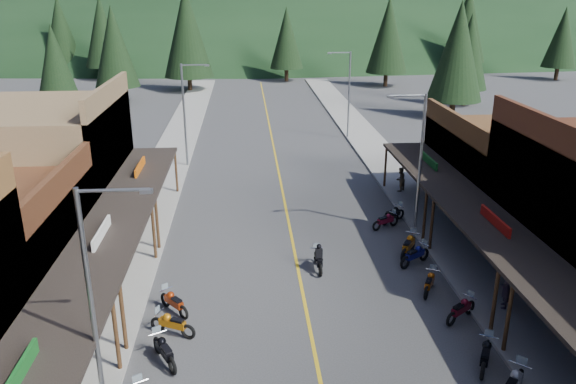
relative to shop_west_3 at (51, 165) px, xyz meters
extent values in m
plane|color=#38383A|center=(13.78, -11.30, -3.52)|extent=(220.00, 220.00, 0.00)
cube|color=gold|center=(13.78, 8.70, -3.51)|extent=(0.15, 90.00, 0.01)
cube|color=gray|center=(5.08, 8.70, -3.44)|extent=(3.40, 94.00, 0.15)
cube|color=gray|center=(22.48, 8.70, -3.44)|extent=(3.40, 94.00, 0.15)
cylinder|color=#472D19|center=(6.58, -14.70, -2.02)|extent=(0.16, 0.16, 3.00)
cube|color=#14591E|center=(5.08, -19.20, -0.32)|extent=(0.12, 3.00, 0.70)
cube|color=#3F2111|center=(3.63, -9.60, -0.42)|extent=(0.30, 9.00, 6.20)
cube|color=black|center=(5.08, -9.60, -0.52)|extent=(3.20, 9.00, 0.18)
cylinder|color=#472D19|center=(6.58, -13.50, -2.02)|extent=(0.16, 0.16, 3.00)
cylinder|color=#472D19|center=(6.58, -5.70, -2.02)|extent=(0.16, 0.16, 3.00)
cube|color=silver|center=(5.08, -9.60, -0.32)|extent=(0.12, 3.00, 0.70)
cube|color=brown|center=(-0.22, 0.00, -0.02)|extent=(8.00, 10.20, 7.00)
cube|color=brown|center=(3.63, 0.00, 0.58)|extent=(0.30, 10.20, 8.20)
cube|color=black|center=(5.08, 0.00, -0.52)|extent=(3.20, 10.20, 0.18)
cylinder|color=#472D19|center=(6.58, -4.50, -2.02)|extent=(0.16, 0.16, 3.00)
cylinder|color=#472D19|center=(6.58, 4.50, -2.02)|extent=(0.16, 0.16, 3.00)
cube|color=#CC590C|center=(5.08, 0.00, -0.32)|extent=(0.12, 3.00, 0.70)
cylinder|color=#472D19|center=(20.98, -14.70, -2.02)|extent=(0.16, 0.16, 3.00)
cube|color=#562B19|center=(23.93, -9.60, 0.58)|extent=(0.30, 9.00, 8.20)
cube|color=black|center=(22.48, -9.60, -0.52)|extent=(3.20, 9.00, 0.18)
cylinder|color=#472D19|center=(20.98, -13.50, -2.02)|extent=(0.16, 0.16, 3.00)
cylinder|color=#472D19|center=(20.98, -5.70, -2.02)|extent=(0.16, 0.16, 3.00)
cube|color=#B2140F|center=(22.48, -9.60, -0.32)|extent=(0.12, 3.00, 0.70)
cube|color=#4C2D16|center=(27.78, 0.00, -1.02)|extent=(8.00, 10.20, 5.00)
cube|color=#4C2D16|center=(23.93, 0.00, -0.42)|extent=(0.30, 10.20, 6.20)
cube|color=black|center=(22.48, 0.00, -0.52)|extent=(3.20, 10.20, 0.18)
cylinder|color=#472D19|center=(20.98, -4.50, -2.02)|extent=(0.16, 0.16, 3.00)
cylinder|color=#472D19|center=(20.98, 4.50, -2.02)|extent=(0.16, 0.16, 3.00)
cube|color=#14591E|center=(22.48, 0.00, -0.32)|extent=(0.12, 3.00, 0.70)
cylinder|color=gray|center=(6.68, -17.30, 0.48)|extent=(0.16, 0.16, 8.00)
cylinder|color=gray|center=(7.68, -17.30, 4.38)|extent=(2.00, 0.10, 0.10)
cube|color=gray|center=(8.58, -17.30, 4.33)|extent=(0.35, 0.18, 0.12)
cylinder|color=gray|center=(6.68, 10.70, 0.48)|extent=(0.16, 0.16, 8.00)
cylinder|color=gray|center=(7.68, 10.70, 4.38)|extent=(2.00, 0.10, 0.10)
cube|color=gray|center=(8.58, 10.70, 4.33)|extent=(0.35, 0.18, 0.12)
cylinder|color=gray|center=(20.88, -3.30, 0.48)|extent=(0.16, 0.16, 8.00)
cylinder|color=gray|center=(19.88, -3.30, 4.38)|extent=(2.00, 0.10, 0.10)
cube|color=gray|center=(18.98, -3.30, 4.33)|extent=(0.35, 0.18, 0.12)
cylinder|color=gray|center=(20.88, 18.70, 0.48)|extent=(0.16, 0.16, 8.00)
cylinder|color=gray|center=(19.88, 18.70, 4.38)|extent=(2.00, 0.10, 0.10)
cube|color=gray|center=(18.98, 18.70, 4.33)|extent=(0.35, 0.18, 0.12)
ellipsoid|color=black|center=(13.78, 123.70, -3.52)|extent=(310.00, 140.00, 60.00)
cylinder|color=black|center=(-10.22, 58.70, -2.52)|extent=(0.60, 0.60, 2.00)
cone|color=black|center=(-10.22, 58.70, 3.73)|extent=(5.88, 5.88, 10.50)
cylinder|color=black|center=(3.78, 46.70, -2.52)|extent=(0.60, 0.60, 2.00)
cone|color=black|center=(3.78, 46.70, 4.48)|extent=(6.72, 6.72, 12.00)
cylinder|color=black|center=(17.78, 54.70, -2.52)|extent=(0.60, 0.60, 2.00)
cone|color=black|center=(17.78, 54.70, 2.98)|extent=(5.04, 5.04, 9.00)
cylinder|color=black|center=(31.78, 48.70, -2.52)|extent=(0.60, 0.60, 2.00)
cone|color=black|center=(31.78, 48.70, 3.73)|extent=(5.88, 5.88, 10.50)
cylinder|color=black|center=(47.78, 60.70, -2.52)|extent=(0.60, 0.60, 2.00)
cone|color=black|center=(47.78, 60.70, 4.48)|extent=(6.72, 6.72, 12.00)
cylinder|color=black|center=(59.78, 52.70, -2.52)|extent=(0.60, 0.60, 2.00)
cone|color=black|center=(59.78, 52.70, 2.98)|extent=(5.04, 5.04, 9.00)
cylinder|color=black|center=(-18.22, 64.70, -2.52)|extent=(0.60, 0.60, 2.00)
cone|color=black|center=(-18.22, 64.70, 3.73)|extent=(5.88, 5.88, 10.50)
cylinder|color=black|center=(-8.22, 28.70, -2.52)|extent=(0.60, 0.60, 2.00)
cone|color=black|center=(-8.22, 28.70, 2.48)|extent=(4.48, 4.48, 8.00)
cylinder|color=black|center=(37.78, 33.70, -2.52)|extent=(0.60, 0.60, 2.00)
cone|color=black|center=(37.78, 33.70, 2.88)|extent=(4.93, 4.93, 8.80)
cylinder|color=black|center=(-4.22, 38.70, -2.52)|extent=(0.60, 0.60, 2.00)
cone|color=black|center=(-4.22, 38.70, 3.28)|extent=(5.38, 5.38, 9.60)
cylinder|color=black|center=(33.78, 26.70, -2.52)|extent=(0.60, 0.60, 2.00)
cone|color=black|center=(33.78, 26.70, 3.68)|extent=(5.82, 5.82, 10.40)
imported|color=#261D2C|center=(22.35, -11.71, -2.42)|extent=(0.66, 0.80, 1.89)
imported|color=brown|center=(21.78, 3.42, -2.54)|extent=(0.91, 0.89, 1.67)
camera|label=1|loc=(11.38, -32.17, 9.54)|focal=35.00mm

